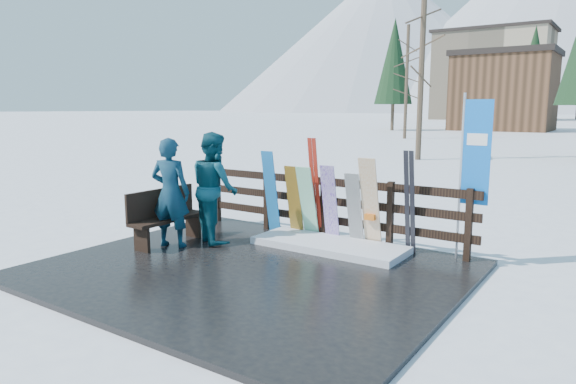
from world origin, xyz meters
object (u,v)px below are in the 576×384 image
Objects in this scene: snowboard_1 at (308,203)px; snowboard_5 at (370,204)px; person_back at (214,187)px; snowboard_0 at (271,192)px; rental_flag at (473,159)px; snowboard_2 at (294,201)px; person_front at (170,193)px; bench at (165,215)px; snowboard_4 at (354,210)px; snowboard_3 at (330,204)px.

snowboard_1 is 0.86× the size of snowboard_5.
person_back reaches higher than snowboard_1.
rental_flag is (3.63, 0.27, 0.82)m from snowboard_0.
rental_flag reaches higher than snowboard_2.
person_back is at bearing -141.05° from person_front.
rental_flag is at bearing 22.69° from bench.
person_back reaches higher than snowboard_2.
snowboard_5 is 0.82× the size of person_back.
snowboard_2 is at bearing 180.00° from snowboard_4.
snowboard_1 is 0.95m from snowboard_4.
snowboard_2 is at bearing 180.00° from snowboard_3.
snowboard_1 is 0.98× the size of snowboard_3.
snowboard_1 is at bearing -109.88° from person_back.
person_front is at bearing -155.43° from rental_flag.
person_front reaches higher than snowboard_0.
snowboard_1 is at bearing 180.00° from snowboard_4.
person_front is 0.78m from person_back.
snowboard_1 is at bearing 180.00° from snowboard_5.
snowboard_0 is 1.20m from person_back.
bench is 3.31m from snowboard_4.
snowboard_5 reaches higher than snowboard_3.
person_front reaches higher than snowboard_2.
person_back is at bearing 42.73° from bench.
snowboard_5 is at bearing 0.00° from snowboard_4.
snowboard_4 reaches higher than bench.
snowboard_0 reaches higher than snowboard_5.
bench is 0.80× the size of person_front.
snowboard_4 is 2.11m from rental_flag.
bench is 3.57m from snowboard_5.
snowboard_2 is 0.84× the size of snowboard_5.
bench is at bearing 71.54° from person_back.
snowboard_2 is at bearing 180.00° from snowboard_1.
rental_flag is at bearing -132.49° from person_back.
rental_flag is (2.34, 0.27, 0.91)m from snowboard_3.
person_back is (-4.06, -1.37, -0.62)m from rental_flag.
snowboard_5 is 0.62× the size of rental_flag.
snowboard_0 reaches higher than snowboard_3.
snowboard_0 is at bearing -135.09° from person_front.
snowboard_0 is 1.13× the size of snowboard_3.
snowboard_1 is at bearing -153.01° from person_front.
snowboard_0 is 0.83m from snowboard_1.
snowboard_2 is 1.54m from snowboard_5.
snowboard_3 reaches higher than bench.
rental_flag is (2.80, 0.27, 0.94)m from snowboard_1.
bench is 1.15× the size of snowboard_4.
person_back is (0.40, 0.67, 0.04)m from person_front.
rental_flag reaches higher than snowboard_4.
snowboard_0 is at bearing 180.00° from snowboard_4.
snowboard_5 is 1.79m from rental_flag.
snowboard_3 is 0.88× the size of snowboard_5.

